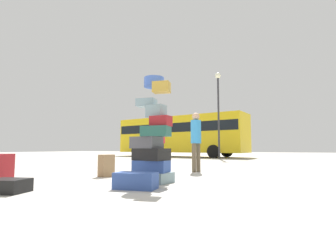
# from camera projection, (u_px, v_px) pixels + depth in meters

# --- Properties ---
(ground_plane) EXTENTS (80.00, 80.00, 0.00)m
(ground_plane) POSITION_uv_depth(u_px,v_px,m) (136.00, 180.00, 5.29)
(ground_plane) COLOR #ADA89E
(suitcase_tower) EXTENTS (0.97, 0.75, 2.11)m
(suitcase_tower) POSITION_uv_depth(u_px,v_px,m) (153.00, 142.00, 5.02)
(suitcase_tower) COLOR gray
(suitcase_tower) RESTS_ON ground
(suitcase_navy_right_side) EXTENTS (0.74, 0.47, 0.27)m
(suitcase_navy_right_side) POSITION_uv_depth(u_px,v_px,m) (136.00, 181.00, 4.19)
(suitcase_navy_right_side) COLOR #334F99
(suitcase_navy_right_side) RESTS_ON ground
(suitcase_brown_foreground_far) EXTENTS (0.30, 0.38, 0.52)m
(suitcase_brown_foreground_far) POSITION_uv_depth(u_px,v_px,m) (106.00, 166.00, 6.00)
(suitcase_brown_foreground_far) COLOR olive
(suitcase_brown_foreground_far) RESTS_ON ground
(suitcase_black_behind_tower) EXTENTS (0.63, 0.54, 0.21)m
(suitcase_black_behind_tower) POSITION_uv_depth(u_px,v_px,m) (8.00, 186.00, 3.83)
(suitcase_black_behind_tower) COLOR black
(suitcase_black_behind_tower) RESTS_ON ground
(person_bearded_onlooker) EXTENTS (0.30, 0.30, 1.67)m
(person_bearded_onlooker) POSITION_uv_depth(u_px,v_px,m) (162.00, 141.00, 10.99)
(person_bearded_onlooker) COLOR black
(person_bearded_onlooker) RESTS_ON ground
(person_tourist_with_camera) EXTENTS (0.30, 0.33, 1.70)m
(person_tourist_with_camera) POSITION_uv_depth(u_px,v_px,m) (196.00, 136.00, 7.27)
(person_tourist_with_camera) COLOR brown
(person_tourist_with_camera) RESTS_ON ground
(parked_bus) EXTENTS (10.98, 4.14, 3.15)m
(parked_bus) POSITION_uv_depth(u_px,v_px,m) (180.00, 134.00, 20.38)
(parked_bus) COLOR yellow
(parked_bus) RESTS_ON ground
(lamp_post) EXTENTS (0.36, 0.36, 5.50)m
(lamp_post) POSITION_uv_depth(u_px,v_px,m) (218.00, 101.00, 16.04)
(lamp_post) COLOR #333338
(lamp_post) RESTS_ON ground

